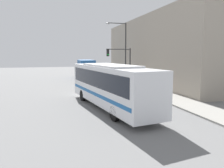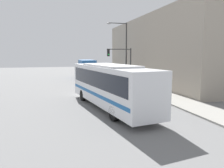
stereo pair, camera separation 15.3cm
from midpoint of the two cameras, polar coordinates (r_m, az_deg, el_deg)
The scene contains 10 objects.
ground_plane at distance 15.77m, azimuth 2.55°, elevation -7.22°, with size 120.00×120.00×0.00m, color slate.
sidewalk at distance 36.32m, azimuth 1.87°, elevation 1.36°, with size 2.85×70.00×0.12m.
building_facade at distance 33.28m, azimuth 11.77°, elevation 8.54°, with size 6.00×28.37×9.30m.
city_bus at distance 16.39m, azimuth -0.37°, elevation 0.18°, with size 4.16×11.50×3.33m.
delivery_truck at distance 39.13m, azimuth -6.62°, elevation 4.18°, with size 2.40×7.61×3.14m.
fire_hydrant at distance 21.94m, azimuth 11.47°, elevation -1.77°, with size 0.23×0.32×0.78m.
traffic_light_pole at distance 28.34m, azimuth 2.78°, elevation 6.40°, with size 3.28×0.35×4.77m.
parking_meter at distance 27.46m, azimuth 5.75°, elevation 1.33°, with size 0.14×0.14×1.36m.
street_lamp at distance 30.63m, azimuth 3.26°, elevation 9.41°, with size 2.90×0.28×8.26m.
pedestrian_near_corner at distance 31.10m, azimuth 5.33°, elevation 1.93°, with size 0.34×0.34×1.65m.
Camera 2 is at (-4.58, -14.54, 4.05)m, focal length 35.00 mm.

